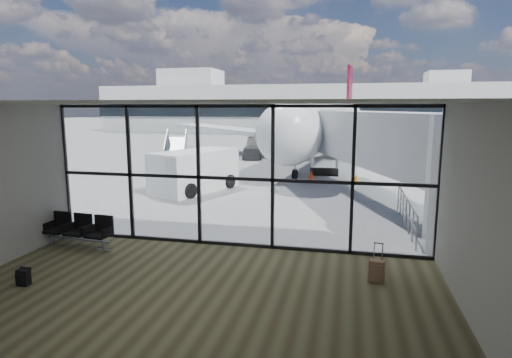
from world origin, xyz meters
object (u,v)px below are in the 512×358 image
at_px(backpack, 23,277).
at_px(mobile_stairs, 175,163).
at_px(seating_row, 80,229).
at_px(belt_loader, 253,152).
at_px(service_van, 193,171).
at_px(suitcase, 377,271).
at_px(airliner, 330,124).

distance_m(backpack, mobile_stairs, 19.57).
bearing_deg(mobile_stairs, seating_row, -93.29).
bearing_deg(belt_loader, seating_row, -99.46).
relative_size(service_van, belt_loader, 1.36).
height_order(backpack, belt_loader, belt_loader).
bearing_deg(mobile_stairs, belt_loader, 48.94).
height_order(backpack, suitcase, suitcase).
relative_size(seating_row, airliner, 0.06).
bearing_deg(belt_loader, airliner, 22.60).
xyz_separation_m(suitcase, belt_loader, (-8.96, 24.97, 0.28)).
xyz_separation_m(belt_loader, mobile_stairs, (-3.74, -7.96, -0.05)).
relative_size(airliner, belt_loader, 9.23).
relative_size(seating_row, belt_loader, 0.59).
height_order(seating_row, airliner, airliner).
xyz_separation_m(backpack, mobile_stairs, (-4.08, 19.13, 0.32)).
distance_m(suitcase, mobile_stairs, 21.24).
bearing_deg(backpack, suitcase, 14.31).
bearing_deg(airliner, belt_loader, -142.78).
bearing_deg(belt_loader, mobile_stairs, -124.27).
distance_m(seating_row, belt_loader, 24.02).
bearing_deg(backpack, service_van, 91.37).
distance_m(belt_loader, mobile_stairs, 8.80).
bearing_deg(belt_loader, service_van, -98.50).
height_order(seating_row, suitcase, seating_row).
height_order(backpack, airliner, airliner).
bearing_deg(seating_row, belt_loader, 94.64).
bearing_deg(mobile_stairs, service_van, -75.73).
distance_m(service_van, belt_loader, 14.67).
xyz_separation_m(seating_row, airliner, (6.47, 27.92, 2.30)).
height_order(suitcase, airliner, airliner).
height_order(airliner, belt_loader, airliner).
relative_size(backpack, service_van, 0.08).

